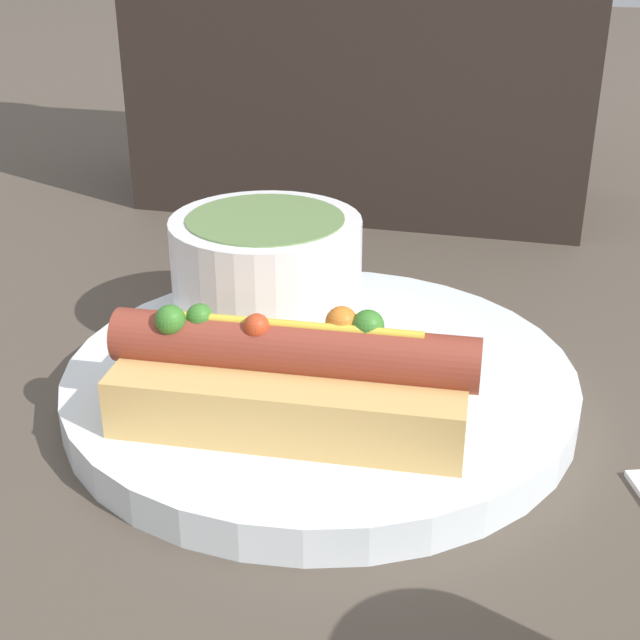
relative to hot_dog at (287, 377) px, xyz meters
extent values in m
plane|color=#4C4238|center=(0.00, 0.05, -0.04)|extent=(4.00, 4.00, 0.00)
cylinder|color=white|center=(0.00, 0.05, -0.03)|extent=(0.27, 0.27, 0.02)
cube|color=#DBAD60|center=(0.00, 0.00, -0.01)|extent=(0.17, 0.08, 0.03)
cylinder|color=brown|center=(0.00, 0.00, 0.02)|extent=(0.17, 0.04, 0.03)
sphere|color=#C63F1E|center=(-0.01, 0.00, 0.03)|extent=(0.01, 0.01, 0.01)
sphere|color=orange|center=(0.02, 0.01, 0.03)|extent=(0.02, 0.02, 0.02)
sphere|color=#387A28|center=(0.04, 0.01, 0.03)|extent=(0.02, 0.02, 0.02)
sphere|color=#387A28|center=(-0.04, 0.00, 0.03)|extent=(0.01, 0.01, 0.01)
sphere|color=#387A28|center=(-0.05, -0.01, 0.03)|extent=(0.01, 0.01, 0.01)
cylinder|color=gold|center=(0.00, 0.00, 0.03)|extent=(0.12, 0.01, 0.01)
cylinder|color=white|center=(-0.04, 0.11, 0.01)|extent=(0.11, 0.11, 0.06)
cylinder|color=#66844C|center=(-0.04, 0.11, 0.03)|extent=(0.09, 0.09, 0.01)
cube|color=#B7B7BC|center=(-0.04, 0.04, -0.02)|extent=(0.02, 0.11, 0.00)
ellipsoid|color=#B7B7BC|center=(-0.03, 0.12, -0.02)|extent=(0.03, 0.04, 0.01)
camera|label=1|loc=(0.11, -0.35, 0.21)|focal=50.00mm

